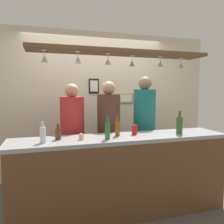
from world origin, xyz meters
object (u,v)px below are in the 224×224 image
at_px(person_right_teal_shirt, 144,121).
at_px(picture_frame_crest, 94,86).
at_px(person_middle_brown_shirt, 109,126).
at_px(bottle_beer_brown_stubby, 58,133).
at_px(cupcake, 81,137).
at_px(person_left_red_shirt, 72,130).
at_px(bottle_soda_clear, 43,134).
at_px(drink_can, 135,130).
at_px(bottle_champagne_green, 179,125).
at_px(bottle_beer_amber_tall, 117,128).
at_px(picture_frame_lower_pair, 126,98).
at_px(bottle_beer_green_import, 107,130).

height_order(person_right_teal_shirt, picture_frame_crest, person_right_teal_shirt).
relative_size(person_middle_brown_shirt, person_right_teal_shirt, 0.96).
relative_size(bottle_beer_brown_stubby, cupcake, 2.31).
xyz_separation_m(cupcake, picture_frame_crest, (0.47, 1.46, 0.61)).
xyz_separation_m(person_left_red_shirt, bottle_soda_clear, (-0.40, -0.69, 0.09)).
xyz_separation_m(person_right_teal_shirt, drink_can, (-0.40, -0.56, -0.02)).
relative_size(person_right_teal_shirt, drink_can, 14.50).
bearing_deg(cupcake, person_left_red_shirt, 91.42).
relative_size(bottle_beer_brown_stubby, picture_frame_crest, 0.69).
bearing_deg(bottle_champagne_green, person_right_teal_shirt, 103.81).
height_order(person_left_red_shirt, bottle_soda_clear, person_left_red_shirt).
relative_size(bottle_beer_amber_tall, cupcake, 3.33).
bearing_deg(picture_frame_lower_pair, person_right_teal_shirt, -88.70).
bearing_deg(bottle_beer_green_import, drink_can, 22.42).
bearing_deg(person_right_teal_shirt, bottle_champagne_green, -76.19).
relative_size(person_right_teal_shirt, picture_frame_lower_pair, 5.90).
bearing_deg(picture_frame_lower_pair, person_left_red_shirt, -144.68).
distance_m(bottle_beer_green_import, cupcake, 0.31).
bearing_deg(bottle_champagne_green, bottle_beer_brown_stubby, 175.62).
bearing_deg(bottle_soda_clear, bottle_beer_brown_stubby, 35.04).
bearing_deg(bottle_champagne_green, bottle_beer_amber_tall, 171.53).
bearing_deg(bottle_champagne_green, bottle_beer_green_import, -177.93).
bearing_deg(person_middle_brown_shirt, bottle_soda_clear, -143.41).
bearing_deg(drink_can, picture_frame_crest, 99.81).
xyz_separation_m(person_left_red_shirt, picture_frame_lower_pair, (1.10, 0.78, 0.41)).
height_order(person_middle_brown_shirt, drink_can, person_middle_brown_shirt).
bearing_deg(cupcake, bottle_beer_brown_stubby, 158.15).
bearing_deg(person_middle_brown_shirt, bottle_beer_green_import, -106.95).
relative_size(bottle_beer_amber_tall, picture_frame_crest, 1.00).
relative_size(bottle_beer_brown_stubby, drink_can, 1.48).
relative_size(bottle_soda_clear, picture_frame_lower_pair, 0.77).
distance_m(person_right_teal_shirt, drink_can, 0.69).
xyz_separation_m(person_middle_brown_shirt, person_right_teal_shirt, (0.59, 0.00, 0.05)).
relative_size(person_left_red_shirt, bottle_champagne_green, 5.51).
height_order(person_middle_brown_shirt, picture_frame_lower_pair, person_middle_brown_shirt).
relative_size(bottle_beer_amber_tall, bottle_beer_green_import, 1.00).
bearing_deg(drink_can, person_left_red_shirt, 142.04).
xyz_separation_m(person_middle_brown_shirt, bottle_beer_amber_tall, (-0.05, -0.57, 0.07)).
relative_size(bottle_soda_clear, cupcake, 2.95).
height_order(person_right_teal_shirt, cupcake, person_right_teal_shirt).
bearing_deg(drink_can, bottle_beer_brown_stubby, -179.06).
distance_m(person_middle_brown_shirt, bottle_beer_brown_stubby, 0.96).
height_order(bottle_champagne_green, bottle_beer_brown_stubby, bottle_champagne_green).
bearing_deg(person_right_teal_shirt, cupcake, -148.47).
distance_m(person_right_teal_shirt, bottle_champagne_green, 0.72).
distance_m(bottle_beer_brown_stubby, bottle_beer_green_import, 0.57).
bearing_deg(bottle_soda_clear, picture_frame_crest, 59.01).
relative_size(person_right_teal_shirt, bottle_champagne_green, 5.90).
relative_size(bottle_champagne_green, bottle_beer_green_import, 1.15).
height_order(drink_can, cupcake, drink_can).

